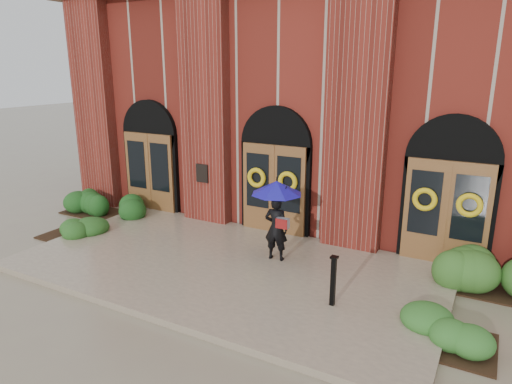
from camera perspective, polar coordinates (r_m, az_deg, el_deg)
The scene contains 8 objects.
ground at distance 11.01m, azimuth -4.25°, elevation -9.98°, with size 90.00×90.00×0.00m, color gray.
landing at distance 11.09m, azimuth -3.83°, elevation -9.34°, with size 10.00×5.30×0.15m, color tan.
church_building at distance 17.98m, azimuth 11.11°, elevation 11.35°, with size 16.20×12.53×7.00m.
man_with_umbrella at distance 10.85m, azimuth 2.59°, elevation -1.65°, with size 1.36×1.36×1.97m.
metal_post at distance 9.20m, azimuth 9.63°, elevation -10.76°, with size 0.14×0.14×1.04m.
hedge_wall_left at distance 15.67m, azimuth -18.50°, elevation -1.55°, with size 2.66×1.06×0.68m, color #1A4918.
hedge_front_left at distance 14.15m, azimuth -21.97°, elevation -4.08°, with size 1.43×1.22×0.51m, color #23521C.
hedge_front_right at distance 9.01m, azimuth 23.30°, elevation -15.81°, with size 1.35×1.16×0.48m, color #2C6223.
Camera 1 is at (5.44, -8.31, 4.74)m, focal length 32.00 mm.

